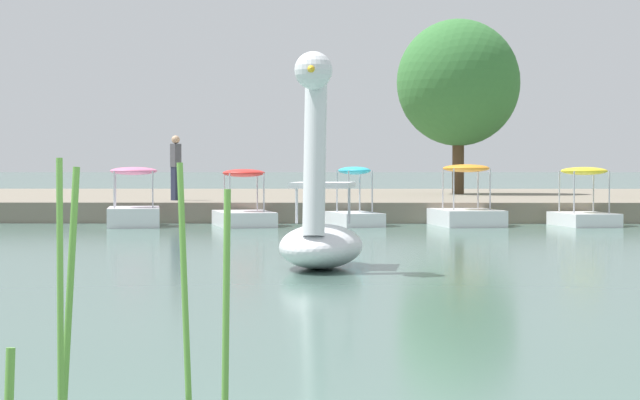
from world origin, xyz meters
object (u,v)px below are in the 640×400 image
object	(u,v)px
pedal_boat_yellow	(584,207)
pedal_boat_pink	(134,208)
pedal_boat_cyan	(354,208)
swan_boat	(320,224)
pedal_boat_red	(244,210)
person_on_path	(176,166)
pedal_boat_orange	(466,209)
tree_sapling_by_fence	(458,83)

from	to	relation	value
pedal_boat_yellow	pedal_boat_pink	size ratio (longest dim) A/B	0.94
pedal_boat_cyan	pedal_boat_pink	world-z (taller)	pedal_boat_cyan
swan_boat	pedal_boat_red	bearing A→B (deg)	99.63
pedal_boat_cyan	person_on_path	bearing A→B (deg)	147.19
swan_boat	pedal_boat_orange	xyz separation A→B (m)	(3.51, 12.66, -0.23)
pedal_boat_pink	person_on_path	bearing A→B (deg)	80.65
pedal_boat_pink	pedal_boat_cyan	bearing A→B (deg)	3.25
swan_boat	person_on_path	xyz separation A→B (m)	(-4.28, 15.75, 0.85)
swan_boat	pedal_boat_cyan	size ratio (longest dim) A/B	1.42
swan_boat	pedal_boat_yellow	size ratio (longest dim) A/B	1.41
pedal_boat_orange	pedal_boat_red	bearing A→B (deg)	-177.85
swan_boat	pedal_boat_red	distance (m)	12.63
pedal_boat_orange	person_on_path	distance (m)	8.45
pedal_boat_yellow	pedal_boat_orange	size ratio (longest dim) A/B	0.87
swan_boat	pedal_boat_yellow	world-z (taller)	swan_boat
pedal_boat_red	pedal_boat_yellow	bearing A→B (deg)	0.81
pedal_boat_cyan	person_on_path	world-z (taller)	person_on_path
pedal_boat_cyan	tree_sapling_by_fence	bearing A→B (deg)	70.95
pedal_boat_yellow	person_on_path	xyz separation A→B (m)	(-10.75, 3.18, 1.03)
swan_boat	pedal_boat_orange	world-z (taller)	swan_boat
pedal_boat_orange	pedal_boat_pink	world-z (taller)	pedal_boat_orange
swan_boat	tree_sapling_by_fence	xyz separation A→B (m)	(4.39, 23.28, 3.68)
pedal_boat_pink	tree_sapling_by_fence	size ratio (longest dim) A/B	0.39
pedal_boat_pink	pedal_boat_orange	bearing A→B (deg)	2.88
person_on_path	pedal_boat_orange	bearing A→B (deg)	-21.63
swan_boat	tree_sapling_by_fence	size ratio (longest dim) A/B	0.52
swan_boat	pedal_boat_red	xyz separation A→B (m)	(-2.11, 12.45, -0.26)
tree_sapling_by_fence	swan_boat	bearing A→B (deg)	-100.67
pedal_boat_cyan	person_on_path	size ratio (longest dim) A/B	1.21
pedal_boat_yellow	pedal_boat_red	size ratio (longest dim) A/B	0.87
pedal_boat_red	person_on_path	xyz separation A→B (m)	(-2.17, 3.30, 1.11)
pedal_boat_red	tree_sapling_by_fence	bearing A→B (deg)	59.06
pedal_boat_red	pedal_boat_pink	size ratio (longest dim) A/B	1.08
pedal_boat_orange	tree_sapling_by_fence	distance (m)	11.36
pedal_boat_yellow	pedal_boat_cyan	world-z (taller)	pedal_boat_cyan
pedal_boat_pink	pedal_boat_red	bearing A→B (deg)	4.39
pedal_boat_red	tree_sapling_by_fence	world-z (taller)	tree_sapling_by_fence
pedal_boat_yellow	pedal_boat_orange	distance (m)	2.96
pedal_boat_red	tree_sapling_by_fence	distance (m)	13.24
pedal_boat_orange	pedal_boat_cyan	bearing A→B (deg)	-177.83
pedal_boat_red	person_on_path	size ratio (longest dim) A/B	1.39
person_on_path	pedal_boat_red	bearing A→B (deg)	-56.70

